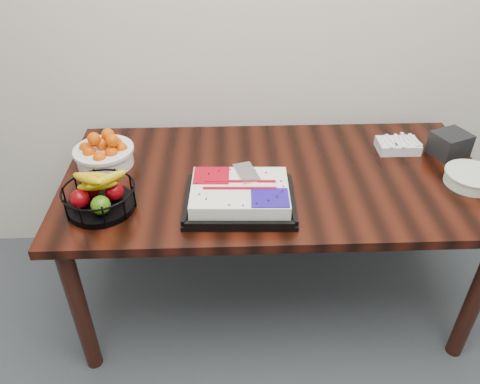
{
  "coord_description": "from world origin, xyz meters",
  "views": [
    {
      "loc": [
        -0.21,
        0.34,
        1.85
      ],
      "look_at": [
        -0.16,
        1.77,
        0.83
      ],
      "focal_mm": 35.0,
      "sensor_mm": 36.0,
      "label": 1
    }
  ],
  "objects_px": {
    "table": "(275,191)",
    "fruit_basket": "(99,195)",
    "plate_stack": "(471,178)",
    "cake_tray": "(240,196)",
    "napkin_box": "(450,144)",
    "tangerine_bowl": "(104,150)"
  },
  "relations": [
    {
      "from": "table",
      "to": "fruit_basket",
      "type": "bearing_deg",
      "value": -163.11
    },
    {
      "from": "table",
      "to": "cake_tray",
      "type": "relative_size",
      "value": 4.09
    },
    {
      "from": "tangerine_bowl",
      "to": "napkin_box",
      "type": "relative_size",
      "value": 1.73
    },
    {
      "from": "cake_tray",
      "to": "plate_stack",
      "type": "height_order",
      "value": "cake_tray"
    },
    {
      "from": "cake_tray",
      "to": "napkin_box",
      "type": "height_order",
      "value": "napkin_box"
    },
    {
      "from": "plate_stack",
      "to": "napkin_box",
      "type": "distance_m",
      "value": 0.24
    },
    {
      "from": "tangerine_bowl",
      "to": "plate_stack",
      "type": "relative_size",
      "value": 1.19
    },
    {
      "from": "cake_tray",
      "to": "tangerine_bowl",
      "type": "bearing_deg",
      "value": 151.51
    },
    {
      "from": "cake_tray",
      "to": "plate_stack",
      "type": "xyz_separation_m",
      "value": [
        0.96,
        0.11,
        -0.01
      ]
    },
    {
      "from": "fruit_basket",
      "to": "plate_stack",
      "type": "height_order",
      "value": "fruit_basket"
    },
    {
      "from": "tangerine_bowl",
      "to": "table",
      "type": "bearing_deg",
      "value": -8.47
    },
    {
      "from": "table",
      "to": "plate_stack",
      "type": "distance_m",
      "value": 0.81
    },
    {
      "from": "tangerine_bowl",
      "to": "plate_stack",
      "type": "height_order",
      "value": "tangerine_bowl"
    },
    {
      "from": "napkin_box",
      "to": "cake_tray",
      "type": "bearing_deg",
      "value": -160.38
    },
    {
      "from": "cake_tray",
      "to": "fruit_basket",
      "type": "bearing_deg",
      "value": -179.3
    },
    {
      "from": "cake_tray",
      "to": "napkin_box",
      "type": "xyz_separation_m",
      "value": [
        0.96,
        0.34,
        0.01
      ]
    },
    {
      "from": "table",
      "to": "fruit_basket",
      "type": "relative_size",
      "value": 6.5
    },
    {
      "from": "cake_tray",
      "to": "tangerine_bowl",
      "type": "height_order",
      "value": "tangerine_bowl"
    },
    {
      "from": "cake_tray",
      "to": "plate_stack",
      "type": "bearing_deg",
      "value": 6.37
    },
    {
      "from": "tangerine_bowl",
      "to": "fruit_basket",
      "type": "relative_size",
      "value": 0.94
    },
    {
      "from": "plate_stack",
      "to": "napkin_box",
      "type": "relative_size",
      "value": 1.46
    },
    {
      "from": "cake_tray",
      "to": "table",
      "type": "bearing_deg",
      "value": 51.84
    }
  ]
}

